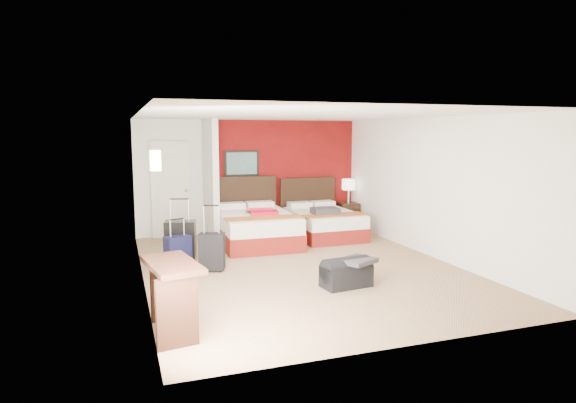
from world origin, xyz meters
name	(u,v)px	position (x,y,z in m)	size (l,w,h in m)	color
ground	(300,267)	(0.00, 0.00, 0.00)	(6.50, 6.50, 0.00)	tan
room_walls	(200,187)	(-1.40, 1.42, 1.26)	(5.02, 6.52, 2.50)	white
red_accent_panel	(282,176)	(0.75, 3.23, 1.25)	(3.50, 0.04, 2.50)	maroon
partition_wall	(211,180)	(-1.00, 2.61, 1.25)	(0.12, 1.20, 2.50)	silver
entry_door	(171,189)	(-1.75, 3.20, 1.02)	(0.82, 0.06, 2.05)	silver
bed_left	(256,229)	(-0.23, 1.95, 0.31)	(1.45, 2.07, 0.62)	silver
bed_right	(324,224)	(1.34, 2.15, 0.27)	(1.28, 1.83, 0.55)	white
red_suitcase_open	(262,212)	(-0.13, 1.85, 0.66)	(0.52, 0.71, 0.09)	red
jacket_bundle	(325,211)	(1.24, 1.85, 0.61)	(0.54, 0.43, 0.13)	#3B3C40
nightstand	(348,215)	(2.27, 2.87, 0.30)	(0.43, 0.43, 0.60)	#311E10
table_lamp	(349,191)	(2.27, 2.87, 0.87)	(0.31, 0.31, 0.56)	white
suitcase_black	(181,245)	(-1.86, 0.72, 0.37)	(0.49, 0.31, 0.74)	black
suitcase_charcoal	(212,253)	(-1.42, 0.27, 0.29)	(0.40, 0.25, 0.59)	black
suitcase_navy	(178,255)	(-1.94, 0.43, 0.27)	(0.39, 0.24, 0.55)	black
duffel_bag	(346,275)	(0.27, -1.19, 0.18)	(0.71, 0.38, 0.36)	black
jacket_draped	(357,260)	(0.42, -1.24, 0.39)	(0.49, 0.41, 0.06)	#38373D
desk	(173,298)	(-2.28, -2.09, 0.41)	(0.49, 0.98, 0.82)	black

